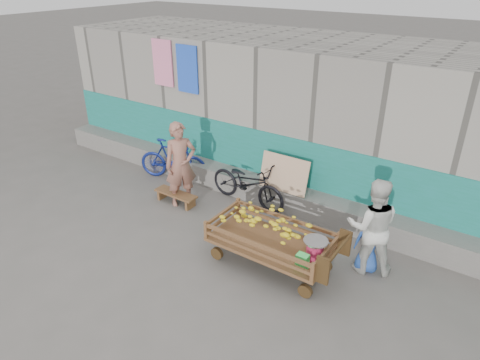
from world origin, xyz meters
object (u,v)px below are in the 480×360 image
Objects in this scene: bench at (176,195)px; vendor_man at (181,165)px; bicycle_dark at (248,183)px; bicycle_blue at (173,160)px; banana_cart at (269,233)px; child at (369,245)px; woman at (372,227)px.

vendor_man is (0.11, 0.08, 0.69)m from bench.
bicycle_blue is (-2.00, 0.00, 0.01)m from bicycle_dark.
bicycle_dark is 2.00m from bicycle_blue.
banana_cart is 1.57m from child.
banana_cart is at bearing -132.30° from bicycle_dark.
woman is 0.91× the size of bicycle_dark.
bicycle_blue is (-0.90, 0.73, -0.39)m from vendor_man.
bicycle_blue reaches higher than bicycle_dark.
vendor_man reaches higher than child.
bicycle_dark is at bearing -22.53° from vendor_man.
bench is 0.59× the size of woman.
woman is 1.69× the size of child.
child is at bearing 66.03° from woman.
banana_cart is 1.20× the size of bicycle_dark.
woman is at bearing -101.12° from child.
bicycle_dark is (1.10, 0.73, -0.40)m from vendor_man.
woman is (3.94, 0.13, 0.63)m from bench.
child reaches higher than bench.
vendor_man is 1.38m from bicycle_dark.
bench is at bearing 165.64° from banana_cart.
child reaches higher than bicycle_dark.
banana_cart is 1.58m from woman.
woman reaches higher than bench.
bench is 0.54× the size of vendor_man.
child is (3.83, 0.03, -0.39)m from vendor_man.
bench is (-2.59, 0.66, -0.44)m from banana_cart.
vendor_man is at bearing -148.69° from bicycle_blue.
woman reaches higher than bicycle_blue.
bench is 1.17m from bicycle_blue.
bench is 3.99m from woman.
child is 0.60× the size of bicycle_blue.
bicycle_dark is at bearing -109.71° from bicycle_blue.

